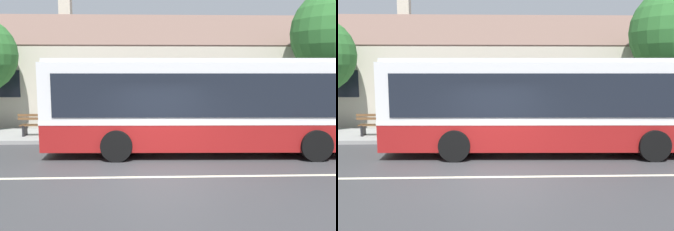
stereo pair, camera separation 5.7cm
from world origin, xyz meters
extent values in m
plane|color=#38383A|center=(0.00, 0.00, 0.00)|extent=(300.00, 300.00, 0.00)
cube|color=gray|center=(0.00, 6.00, 0.07)|extent=(60.00, 3.00, 0.15)
cube|color=beige|center=(0.00, 0.00, 0.00)|extent=(60.00, 0.16, 0.01)
cube|color=beige|center=(0.43, 13.02, 1.98)|extent=(21.43, 9.09, 3.96)
cube|color=brown|center=(0.43, 10.75, 4.98)|extent=(22.03, 4.61, 2.18)
cube|color=brown|center=(0.43, 15.29, 4.98)|extent=(22.03, 4.61, 2.18)
cube|color=beige|center=(-5.46, 13.93, 6.50)|extent=(0.70, 0.70, 1.20)
cube|color=black|center=(-7.07, 8.44, 2.18)|extent=(1.10, 0.06, 1.30)
cube|color=black|center=(7.93, 8.44, 2.18)|extent=(1.10, 0.06, 1.30)
cube|color=#4C3323|center=(3.64, 8.44, 1.05)|extent=(1.00, 0.06, 2.10)
cube|color=maroon|center=(1.72, 2.90, 0.71)|extent=(10.84, 2.83, 0.88)
cube|color=white|center=(1.72, 2.90, 1.20)|extent=(10.86, 2.85, 0.10)
cube|color=silver|center=(1.72, 2.90, 2.18)|extent=(10.84, 2.83, 1.87)
cube|color=silver|center=(1.72, 2.90, 3.18)|extent=(10.62, 2.70, 0.12)
cube|color=black|center=(1.76, 4.16, 2.08)|extent=(9.90, 0.33, 1.37)
cube|color=black|center=(1.69, 1.64, 2.08)|extent=(9.90, 0.33, 1.37)
cube|color=#B21919|center=(0.42, 4.21, 0.71)|extent=(3.01, 0.12, 0.61)
cube|color=black|center=(5.96, 4.04, 1.52)|extent=(0.90, 0.06, 2.49)
cylinder|color=black|center=(5.10, 4.05, 0.50)|extent=(1.01, 0.31, 1.00)
cylinder|color=black|center=(5.02, 1.55, 0.50)|extent=(1.01, 0.31, 1.00)
cylinder|color=black|center=(-1.20, 4.24, 0.50)|extent=(1.01, 0.31, 1.00)
cylinder|color=black|center=(-1.27, 1.74, 0.50)|extent=(1.01, 0.31, 1.00)
cube|color=brown|center=(-4.77, 5.72, 0.60)|extent=(1.59, 0.10, 0.04)
cube|color=brown|center=(-4.77, 5.58, 0.60)|extent=(1.59, 0.10, 0.04)
cube|color=brown|center=(-4.77, 5.44, 0.60)|extent=(1.59, 0.10, 0.04)
cube|color=brown|center=(-4.77, 5.31, 0.90)|extent=(1.59, 0.04, 0.10)
cube|color=brown|center=(-4.77, 5.31, 1.04)|extent=(1.59, 0.04, 0.10)
cube|color=black|center=(-4.14, 5.58, 0.38)|extent=(0.08, 0.43, 0.45)
cube|color=black|center=(-5.41, 5.58, 0.38)|extent=(0.08, 0.43, 0.45)
cube|color=brown|center=(0.03, 5.88, 0.60)|extent=(1.77, 0.10, 0.04)
cube|color=brown|center=(0.03, 5.73, 0.60)|extent=(1.77, 0.10, 0.04)
cube|color=brown|center=(0.03, 5.59, 0.60)|extent=(1.77, 0.10, 0.04)
cube|color=brown|center=(0.03, 5.46, 0.90)|extent=(1.77, 0.04, 0.10)
cube|color=brown|center=(0.03, 5.46, 1.04)|extent=(1.77, 0.04, 0.10)
cube|color=black|center=(0.74, 5.73, 0.38)|extent=(0.08, 0.43, 0.45)
cube|color=black|center=(-0.68, 5.73, 0.38)|extent=(0.08, 0.43, 0.45)
cylinder|color=#4C3828|center=(8.12, 6.78, 1.56)|extent=(0.33, 0.33, 3.13)
camera|label=1|loc=(-0.12, -9.82, 2.94)|focal=40.00mm
camera|label=2|loc=(-0.06, -9.83, 2.94)|focal=40.00mm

